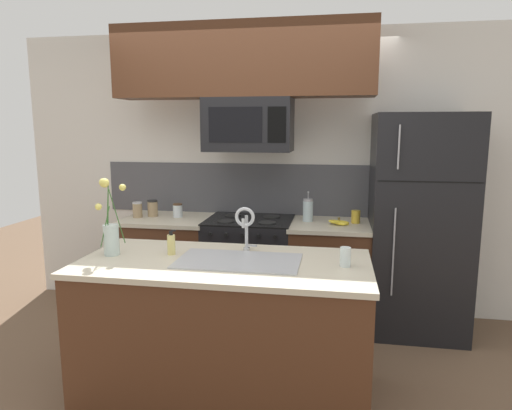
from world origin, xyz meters
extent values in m
plane|color=brown|center=(0.00, 0.00, 0.00)|extent=(10.00, 10.00, 0.00)
cube|color=silver|center=(0.30, 1.28, 1.30)|extent=(5.20, 0.10, 2.60)
cube|color=#4C4C51|center=(0.00, 1.22, 1.15)|extent=(2.95, 0.01, 0.48)
cube|color=#4C2B19|center=(-0.76, 0.90, 0.44)|extent=(0.76, 0.62, 0.88)
cube|color=beige|center=(-0.76, 0.90, 0.89)|extent=(0.79, 0.65, 0.03)
cube|color=#4C2B19|center=(0.71, 0.90, 0.44)|extent=(0.67, 0.62, 0.88)
cube|color=beige|center=(0.71, 0.90, 0.89)|extent=(0.70, 0.65, 0.03)
cube|color=black|center=(0.00, 0.90, 0.46)|extent=(0.76, 0.62, 0.91)
cube|color=black|center=(0.00, 0.90, 0.92)|extent=(0.76, 0.62, 0.01)
cylinder|color=black|center=(-0.18, 0.76, 0.93)|extent=(0.15, 0.15, 0.01)
cylinder|color=black|center=(0.18, 0.76, 0.93)|extent=(0.15, 0.15, 0.01)
cylinder|color=black|center=(-0.18, 1.04, 0.93)|extent=(0.15, 0.15, 0.01)
cylinder|color=black|center=(0.18, 1.04, 0.93)|extent=(0.15, 0.15, 0.01)
cylinder|color=black|center=(-0.27, 0.58, 0.85)|extent=(0.03, 0.02, 0.03)
cylinder|color=black|center=(-0.14, 0.58, 0.85)|extent=(0.03, 0.02, 0.03)
cylinder|color=black|center=(0.00, 0.58, 0.85)|extent=(0.03, 0.02, 0.03)
cylinder|color=black|center=(0.14, 0.58, 0.85)|extent=(0.03, 0.02, 0.03)
cylinder|color=black|center=(0.27, 0.58, 0.85)|extent=(0.03, 0.02, 0.03)
cube|color=black|center=(0.00, 0.88, 1.75)|extent=(0.74, 0.40, 0.45)
cube|color=black|center=(-0.07, 0.68, 1.75)|extent=(0.45, 0.00, 0.29)
cube|color=black|center=(0.27, 0.68, 1.75)|extent=(0.15, 0.00, 0.29)
cube|color=#4C2B19|center=(-0.05, 0.85, 2.27)|extent=(2.19, 0.34, 0.60)
cube|color=black|center=(1.44, 0.92, 0.92)|extent=(0.79, 0.72, 1.84)
cube|color=black|center=(1.44, 0.56, 1.33)|extent=(0.76, 0.00, 0.01)
cylinder|color=#99999E|center=(1.20, 0.54, 1.58)|extent=(0.01, 0.01, 0.33)
cylinder|color=#99999E|center=(1.20, 0.54, 0.77)|extent=(0.01, 0.01, 0.70)
cylinder|color=#997F5B|center=(-1.04, 0.86, 0.97)|extent=(0.09, 0.09, 0.13)
cylinder|color=#B2B2B7|center=(-1.04, 0.86, 1.05)|extent=(0.08, 0.08, 0.01)
cylinder|color=#997F5B|center=(-0.92, 0.94, 0.98)|extent=(0.09, 0.09, 0.14)
cylinder|color=black|center=(-0.92, 0.94, 1.05)|extent=(0.09, 0.09, 0.02)
cylinder|color=silver|center=(-0.68, 0.94, 0.97)|extent=(0.09, 0.09, 0.11)
cylinder|color=#4C331E|center=(-0.68, 0.94, 1.03)|extent=(0.09, 0.09, 0.01)
ellipsoid|color=yellow|center=(0.77, 0.83, 0.93)|extent=(0.16, 0.13, 0.05)
ellipsoid|color=yellow|center=(0.78, 0.85, 0.93)|extent=(0.17, 0.09, 0.05)
ellipsoid|color=yellow|center=(0.78, 0.83, 0.93)|extent=(0.17, 0.04, 0.06)
ellipsoid|color=yellow|center=(0.79, 0.85, 0.93)|extent=(0.18, 0.08, 0.05)
ellipsoid|color=yellow|center=(0.79, 0.83, 0.93)|extent=(0.17, 0.12, 0.07)
cylinder|color=brown|center=(0.78, 0.84, 0.96)|extent=(0.02, 0.02, 0.03)
cylinder|color=silver|center=(0.51, 0.96, 1.00)|extent=(0.09, 0.09, 0.18)
cylinder|color=#A3A3AA|center=(0.51, 0.96, 1.10)|extent=(0.08, 0.08, 0.02)
cylinder|color=#A3A3AA|center=(0.51, 0.96, 1.14)|extent=(0.01, 0.01, 0.05)
sphere|color=#A3A3AA|center=(0.51, 0.96, 1.17)|extent=(0.02, 0.02, 0.02)
cylinder|color=gold|center=(0.93, 0.95, 0.97)|extent=(0.08, 0.08, 0.11)
cube|color=#4C2B19|center=(0.08, -0.35, 0.44)|extent=(1.78, 0.83, 0.88)
cube|color=beige|center=(0.08, -0.35, 0.89)|extent=(1.81, 0.86, 0.03)
cube|color=#ADAFB5|center=(0.17, -0.35, 0.91)|extent=(0.76, 0.44, 0.01)
cube|color=#ADAFB5|center=(-0.01, -0.35, 0.84)|extent=(0.30, 0.33, 0.15)
cube|color=#ADAFB5|center=(0.34, -0.35, 0.84)|extent=(0.30, 0.33, 0.15)
cylinder|color=#B7BABF|center=(0.17, -0.09, 0.92)|extent=(0.04, 0.04, 0.02)
cylinder|color=#B7BABF|center=(0.17, -0.09, 1.04)|extent=(0.02, 0.02, 0.22)
torus|color=#B7BABF|center=(0.17, -0.14, 1.15)|extent=(0.13, 0.02, 0.13)
cylinder|color=#B7BABF|center=(0.17, -0.20, 1.12)|extent=(0.02, 0.02, 0.06)
cube|color=#B7BABF|center=(0.20, -0.09, 0.95)|extent=(0.07, 0.01, 0.01)
cylinder|color=#DBCC75|center=(-0.29, -0.27, 0.98)|extent=(0.05, 0.05, 0.13)
cylinder|color=black|center=(-0.29, -0.27, 1.05)|extent=(0.02, 0.02, 0.02)
cube|color=black|center=(-0.28, -0.27, 1.07)|extent=(0.03, 0.01, 0.01)
cylinder|color=silver|center=(0.82, -0.34, 0.97)|extent=(0.06, 0.06, 0.12)
cylinder|color=silver|center=(-0.67, -0.35, 1.01)|extent=(0.10, 0.10, 0.20)
cylinder|color=silver|center=(-0.67, -0.35, 0.95)|extent=(0.09, 0.09, 0.06)
cylinder|color=#386B2D|center=(-0.64, -0.31, 1.16)|extent=(0.07, 0.07, 0.37)
sphere|color=#EFE066|center=(-0.61, -0.28, 1.35)|extent=(0.04, 0.04, 0.04)
cylinder|color=#386B2D|center=(-0.70, -0.33, 1.17)|extent=(0.06, 0.03, 0.41)
sphere|color=#EFE066|center=(-0.72, -0.32, 1.38)|extent=(0.05, 0.05, 0.05)
cylinder|color=#386B2D|center=(-0.69, -0.38, 1.10)|extent=(0.05, 0.06, 0.26)
sphere|color=#EFE066|center=(-0.72, -0.41, 1.24)|extent=(0.04, 0.04, 0.04)
cylinder|color=#386B2D|center=(-0.68, -0.36, 1.18)|extent=(0.02, 0.03, 0.41)
sphere|color=#EFE066|center=(-0.69, -0.37, 1.38)|extent=(0.06, 0.06, 0.06)
camera|label=1|loc=(0.75, -3.01, 1.73)|focal=32.00mm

